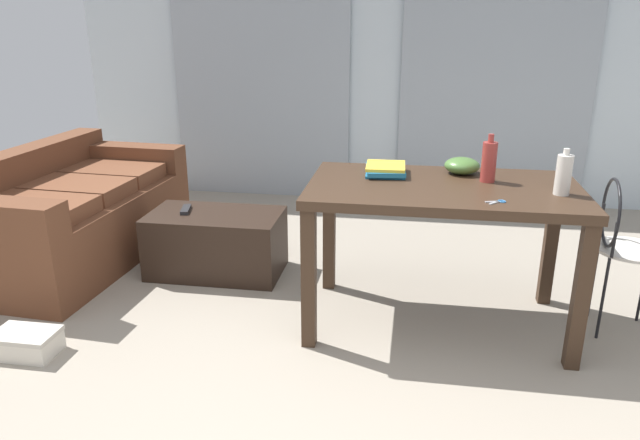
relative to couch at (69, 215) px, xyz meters
The scene contains 14 objects.
ground_plane 2.02m from the couch, 12.28° to the right, with size 8.96×8.96×0.00m, color gray.
wall_back 2.84m from the couch, 43.32° to the left, with size 5.35×0.10×2.51m, color silver.
curtains 2.75m from the couch, 41.97° to the left, with size 3.66×0.03×2.26m.
couch is the anchor object (origin of this frame).
coffee_table 1.08m from the couch, ahead, with size 0.86×0.48×0.41m.
craft_table 2.57m from the couch, 12.13° to the right, with size 1.39×0.80×0.79m.
wire_chair 3.44m from the couch, ahead, with size 0.37×0.37×0.84m.
bottle_near 3.16m from the couch, 11.53° to the right, with size 0.08×0.08×0.23m.
bottle_far 2.81m from the couch, ahead, with size 0.08×0.08×0.25m.
bowl 2.66m from the couch, ahead, with size 0.19×0.19×0.09m, color #477033.
book_stack 2.26m from the couch, ahead, with size 0.23×0.29×0.05m.
scissors 2.88m from the couch, 16.35° to the right, with size 0.10×0.08×0.00m.
tv_remote_primary 0.88m from the couch, ahead, with size 0.05×0.17×0.02m, color #232326.
shoebox 1.31m from the couch, 69.48° to the right, with size 0.31×0.20×0.13m.
Camera 1 is at (0.37, -1.66, 1.62)m, focal length 33.35 mm.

